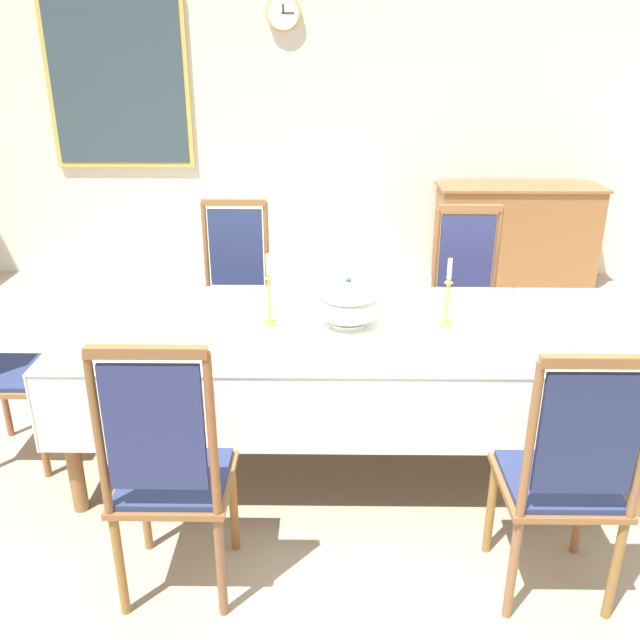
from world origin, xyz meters
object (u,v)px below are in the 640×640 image
Objects in this scene: dining_table at (357,339)px; mounted_clock at (283,13)px; candlestick_east at (447,300)px; sideboard at (515,236)px; chair_north_b at (467,295)px; chair_south_a at (169,470)px; chair_south_b at (567,474)px; spoon_secondary at (617,357)px; framed_painting at (118,83)px; chair_north_a at (236,292)px; bowl_near_right at (591,356)px; bowl_near_left at (280,292)px; spoon_primary at (257,294)px; candlestick_west at (269,297)px; soup_tureen at (348,303)px.

mounted_clock is at bearing 99.69° from dining_table.
candlestick_east reaches higher than sideboard.
chair_south_a is at bearing 52.49° from chair_north_b.
chair_north_b is at bearing 90.00° from chair_south_b.
dining_table is at bearing 174.71° from spoon_secondary.
candlestick_east is (-0.31, 0.96, 0.33)m from chair_south_b.
chair_north_b is 3.65m from framed_painting.
chair_north_a is 2.73m from framed_painting.
chair_south_a is 1.02× the size of chair_south_b.
chair_south_a is 1.47m from chair_south_b.
bowl_near_right is at bearing -66.30° from mounted_clock.
chair_south_a reaches higher than bowl_near_left.
spoon_secondary reaches higher than dining_table.
candlestick_east is 1.96× the size of spoon_primary.
chair_south_a is at bearing -107.55° from candlestick_west.
chair_north_a is 1.04× the size of chair_south_b.
spoon_secondary is (1.86, 0.59, 0.19)m from chair_south_a.
chair_north_a is 1.03× the size of chair_north_b.
chair_north_a is 0.81× the size of framed_painting.
chair_north_b is at bearing 52.49° from chair_south_a.
dining_table is 3.83m from framed_painting.
chair_south_b is 6.19× the size of bowl_near_right.
bowl_near_right is (1.00, -0.39, 0.10)m from dining_table.
chair_north_b is (1.47, -0.00, -0.01)m from chair_north_a.
sideboard reaches higher than dining_table.
mounted_clock reaches higher than bowl_near_left.
chair_north_a is (0.00, 1.92, 0.01)m from chair_south_a.
framed_painting reaches higher than chair_north_b.
chair_south_b is 4.58m from mounted_clock.
sideboard is at bearing 55.25° from candlestick_west.
chair_south_a is 3.61× the size of soup_tureen.
chair_north_a is at bearing 125.54° from soup_tureen.
chair_south_b is 1.91m from chair_north_b.
chair_north_a is 2.29m from spoon_secondary.
chair_south_a reaches higher than dining_table.
framed_painting is at bearing 107.09° from chair_south_a.
candlestick_east is 0.70m from bowl_near_right.
bowl_near_left is at bearing 165.97° from spoon_secondary.
candlestick_west is at bearing 180.00° from candlestick_east.
bowl_near_left is 0.68× the size of mounted_clock.
spoon_secondary is at bearing -64.42° from mounted_clock.
sideboard is at bearing 80.47° from bowl_near_right.
chair_south_a is (-0.73, -0.96, -0.11)m from dining_table.
mounted_clock is (0.21, 4.05, 1.71)m from chair_south_a.
framed_painting is at bearing 130.52° from bowl_near_right.
dining_table is at bearing -57.40° from framed_painting.
chair_north_b is 1.40m from spoon_primary.
dining_table is at bearing 127.59° from chair_south_b.
bowl_near_right is at bearing -34.44° from candlestick_east.
bowl_near_left is 1.10× the size of bowl_near_right.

